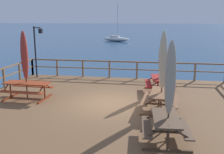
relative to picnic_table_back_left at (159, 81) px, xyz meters
The scene contains 13 objects.
ground_plane 3.36m from the picnic_table_back_left, 135.62° to the right, with size 600.00×600.00×0.00m, color navy.
wooden_deck 3.22m from the picnic_table_back_left, 135.62° to the right, with size 12.40×10.21×0.80m, color brown.
railing_waterside_far 3.57m from the picnic_table_back_left, 128.11° to the left, with size 12.20×0.10×1.09m.
picnic_table_back_left is the anchor object (origin of this frame).
picnic_table_back_right 2.76m from the picnic_table_back_left, 90.13° to the right, with size 1.55×1.97×0.78m.
picnic_table_mid_right 5.48m from the picnic_table_back_left, 88.79° to the right, with size 1.51×1.77×0.78m.
picnic_table_front_right 6.44m from the picnic_table_back_left, 160.81° to the right, with size 2.12×1.45×0.78m.
patio_umbrella_tall_back_right 1.16m from the picnic_table_back_left, 33.88° to the right, with size 0.32×0.32×2.68m.
patio_umbrella_tall_mid_right 3.13m from the picnic_table_back_left, 89.17° to the right, with size 0.32×0.32×3.19m.
patio_umbrella_tall_front 5.66m from the picnic_table_back_left, 88.08° to the right, with size 0.32×0.32×3.05m.
patio_umbrella_tall_mid_left 6.62m from the picnic_table_back_left, 161.45° to the right, with size 0.32×0.32×3.12m.
lamp_post_hooked 7.98m from the picnic_table_back_left, 163.78° to the left, with size 0.66×0.33×3.20m.
sailboat_distant 41.24m from the picnic_table_back_left, 101.63° to the left, with size 6.20×3.74×7.72m.
Camera 1 is at (1.92, -10.70, 4.40)m, focal length 41.28 mm.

